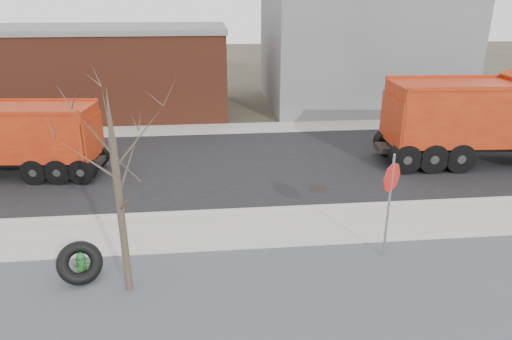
{
  "coord_description": "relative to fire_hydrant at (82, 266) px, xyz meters",
  "views": [
    {
      "loc": [
        -1.01,
        -12.56,
        6.95
      ],
      "look_at": [
        0.47,
        1.87,
        1.4
      ],
      "focal_mm": 32.0,
      "sensor_mm": 36.0,
      "label": 1
    }
  ],
  "objects": [
    {
      "name": "far_sidewalk",
      "position": [
        4.5,
        13.94,
        -0.32
      ],
      "size": [
        60.0,
        2.0,
        0.06
      ],
      "primitive_type": "cube",
      "color": "#9E9B93",
      "rests_on": "ground"
    },
    {
      "name": "building_grey",
      "position": [
        13.5,
        19.94,
        3.65
      ],
      "size": [
        12.0,
        10.0,
        8.0
      ],
      "color": "gray",
      "rests_on": "ground"
    },
    {
      "name": "sidewalk",
      "position": [
        4.5,
        2.19,
        -0.32
      ],
      "size": [
        60.0,
        2.5,
        0.06
      ],
      "primitive_type": "cube",
      "color": "#9E9B93",
      "rests_on": "ground"
    },
    {
      "name": "dump_truck_red_a",
      "position": [
        15.39,
        7.42,
        1.7
      ],
      "size": [
        10.16,
        3.22,
        4.02
      ],
      "rotation": [
        0.0,
        0.0,
        -0.05
      ],
      "color": "black",
      "rests_on": "ground"
    },
    {
      "name": "gravel_verge",
      "position": [
        4.5,
        -1.56,
        -0.33
      ],
      "size": [
        60.0,
        5.0,
        0.03
      ],
      "primitive_type": "cube",
      "color": "slate",
      "rests_on": "ground"
    },
    {
      "name": "curb",
      "position": [
        4.5,
        3.49,
        -0.29
      ],
      "size": [
        60.0,
        0.15,
        0.11
      ],
      "primitive_type": "cube",
      "color": "#9E9B93",
      "rests_on": "ground"
    },
    {
      "name": "road",
      "position": [
        4.5,
        8.24,
        -0.34
      ],
      "size": [
        60.0,
        9.4,
        0.02
      ],
      "primitive_type": "cube",
      "color": "black",
      "rests_on": "ground"
    },
    {
      "name": "ground",
      "position": [
        4.5,
        1.94,
        -0.35
      ],
      "size": [
        120.0,
        120.0,
        0.0
      ],
      "primitive_type": "plane",
      "color": "#383328",
      "rests_on": "ground"
    },
    {
      "name": "building_brick",
      "position": [
        -5.5,
        18.94,
        2.31
      ],
      "size": [
        20.2,
        8.2,
        5.3
      ],
      "color": "maroon",
      "rests_on": "ground"
    },
    {
      "name": "stop_sign",
      "position": [
        8.25,
        0.25,
        1.73
      ],
      "size": [
        0.68,
        0.54,
        3.08
      ],
      "rotation": [
        0.0,
        0.0,
        0.27
      ],
      "color": "gray",
      "rests_on": "ground"
    },
    {
      "name": "dump_truck_red_b",
      "position": [
        -4.48,
        7.84,
        1.32
      ],
      "size": [
        7.82,
        2.88,
        3.28
      ],
      "rotation": [
        0.0,
        0.0,
        3.05
      ],
      "color": "black",
      "rests_on": "ground"
    },
    {
      "name": "fire_hydrant",
      "position": [
        0.0,
        0.0,
        0.0
      ],
      "size": [
        0.42,
        0.41,
        0.76
      ],
      "rotation": [
        0.0,
        0.0,
        0.01
      ],
      "color": "#2D7730",
      "rests_on": "ground"
    },
    {
      "name": "truck_tire",
      "position": [
        -0.01,
        -0.08,
        0.16
      ],
      "size": [
        1.47,
        1.4,
        1.08
      ],
      "color": "black",
      "rests_on": "ground"
    },
    {
      "name": "bare_tree",
      "position": [
        1.3,
        -0.66,
        2.95
      ],
      "size": [
        3.2,
        3.2,
        5.2
      ],
      "color": "#382D23",
      "rests_on": "ground"
    }
  ]
}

